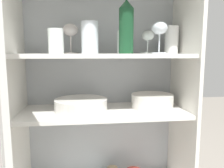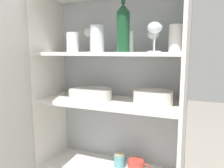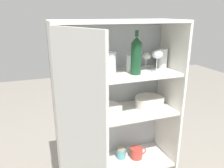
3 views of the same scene
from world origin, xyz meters
name	(u,v)px [view 1 (image 1 of 3)]	position (x,y,z in m)	size (l,w,h in m)	color
cupboard_back_panel	(101,116)	(0.00, 0.33, 0.70)	(0.86, 0.02, 1.39)	#B2B7BC
cupboard_side_left	(18,129)	(-0.42, 0.16, 0.70)	(0.02, 0.35, 1.39)	white
cupboard_side_right	(182,123)	(0.42, 0.16, 0.70)	(0.02, 0.35, 1.39)	white
shelf_board_middle	(104,112)	(0.00, 0.16, 0.77)	(0.82, 0.32, 0.02)	white
shelf_board_upper	(103,56)	(0.00, 0.16, 1.05)	(0.82, 0.32, 0.02)	white
cupboard_door	(6,167)	(-0.35, -0.22, 0.70)	(0.18, 0.40, 1.39)	silver
tumbler_glass_0	(90,38)	(-0.06, 0.14, 1.14)	(0.08, 0.08, 0.15)	white
tumbler_glass_1	(56,41)	(-0.22, 0.13, 1.12)	(0.07, 0.07, 0.11)	white
tumbler_glass_2	(172,40)	(0.36, 0.20, 1.13)	(0.07, 0.07, 0.14)	white
tumbler_glass_3	(123,42)	(0.10, 0.19, 1.12)	(0.06, 0.06, 0.11)	white
wine_glass_0	(148,38)	(0.24, 0.22, 1.14)	(0.07, 0.07, 0.12)	white
wine_glass_1	(160,30)	(0.27, 0.12, 1.17)	(0.08, 0.08, 0.15)	white
wine_glass_2	(70,32)	(-0.16, 0.24, 1.17)	(0.08, 0.08, 0.15)	silver
wine_bottle	(126,26)	(0.10, 0.11, 1.19)	(0.07, 0.07, 0.29)	#194728
plate_stack_white	(81,105)	(-0.11, 0.14, 0.81)	(0.26, 0.26, 0.06)	white
mixing_bowl_large	(152,101)	(0.26, 0.17, 0.82)	(0.22, 0.22, 0.07)	silver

